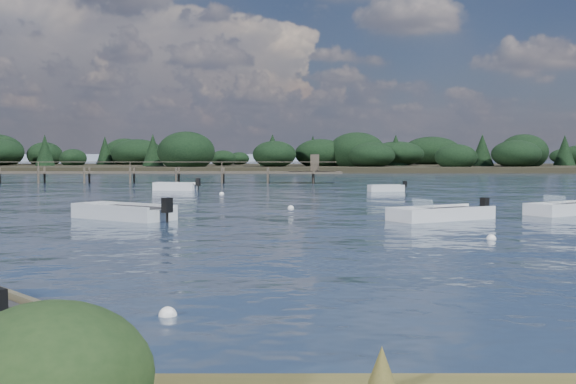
{
  "coord_description": "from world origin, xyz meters",
  "views": [
    {
      "loc": [
        1.35,
        -19.85,
        2.84
      ],
      "look_at": [
        1.42,
        14.0,
        1.0
      ],
      "focal_mm": 45.0,
      "sensor_mm": 36.0,
      "label": 1
    }
  ],
  "objects_px": {
    "tender_far_white": "(175,188)",
    "dinghy_mid_white_a": "(441,216)",
    "dinghy_mid_white_b": "(567,211)",
    "jetty": "(41,173)",
    "tender_far_grey_b": "(386,190)",
    "dinghy_mid_grey": "(123,215)"
  },
  "relations": [
    {
      "from": "tender_far_white",
      "to": "dinghy_mid_white_a",
      "type": "bearing_deg",
      "value": -57.95
    },
    {
      "from": "dinghy_mid_white_b",
      "to": "dinghy_mid_white_a",
      "type": "bearing_deg",
      "value": -157.12
    },
    {
      "from": "tender_far_white",
      "to": "dinghy_mid_white_b",
      "type": "bearing_deg",
      "value": -44.68
    },
    {
      "from": "dinghy_mid_white_b",
      "to": "jetty",
      "type": "bearing_deg",
      "value": 136.21
    },
    {
      "from": "dinghy_mid_white_b",
      "to": "jetty",
      "type": "xyz_separation_m",
      "value": [
        -36.1,
        34.61,
        0.83
      ]
    },
    {
      "from": "tender_far_white",
      "to": "tender_far_grey_b",
      "type": "bearing_deg",
      "value": -5.13
    },
    {
      "from": "dinghy_mid_grey",
      "to": "dinghy_mid_white_b",
      "type": "bearing_deg",
      "value": 6.67
    },
    {
      "from": "dinghy_mid_white_b",
      "to": "tender_far_grey_b",
      "type": "distance_m",
      "value": 20.56
    },
    {
      "from": "dinghy_mid_grey",
      "to": "dinghy_mid_white_b",
      "type": "distance_m",
      "value": 20.17
    },
    {
      "from": "jetty",
      "to": "dinghy_mid_grey",
      "type": "bearing_deg",
      "value": -66.5
    },
    {
      "from": "dinghy_mid_grey",
      "to": "dinghy_mid_white_b",
      "type": "relative_size",
      "value": 1.08
    },
    {
      "from": "tender_far_grey_b",
      "to": "jetty",
      "type": "relative_size",
      "value": 0.05
    },
    {
      "from": "tender_far_white",
      "to": "jetty",
      "type": "bearing_deg",
      "value": 137.56
    },
    {
      "from": "dinghy_mid_white_a",
      "to": "jetty",
      "type": "xyz_separation_m",
      "value": [
        -29.65,
        37.33,
        0.83
      ]
    },
    {
      "from": "dinghy_mid_white_a",
      "to": "tender_far_grey_b",
      "type": "relative_size",
      "value": 1.65
    },
    {
      "from": "tender_far_grey_b",
      "to": "dinghy_mid_white_b",
      "type": "bearing_deg",
      "value": -73.98
    },
    {
      "from": "dinghy_mid_white_b",
      "to": "jetty",
      "type": "distance_m",
      "value": 50.01
    },
    {
      "from": "dinghy_mid_white_a",
      "to": "tender_far_grey_b",
      "type": "distance_m",
      "value": 22.5
    },
    {
      "from": "tender_far_white",
      "to": "jetty",
      "type": "distance_m",
      "value": 19.91
    },
    {
      "from": "dinghy_mid_white_b",
      "to": "tender_far_grey_b",
      "type": "height_order",
      "value": "dinghy_mid_white_b"
    },
    {
      "from": "dinghy_mid_white_a",
      "to": "jetty",
      "type": "distance_m",
      "value": 47.68
    },
    {
      "from": "dinghy_mid_grey",
      "to": "tender_far_grey_b",
      "type": "bearing_deg",
      "value": 57.0
    }
  ]
}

